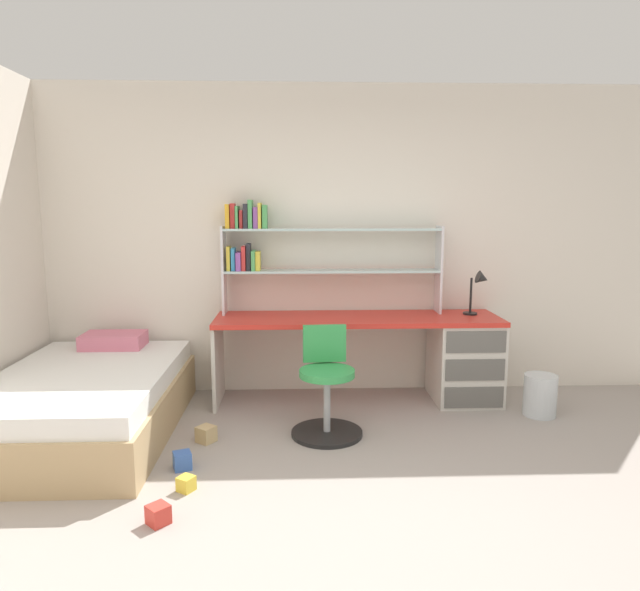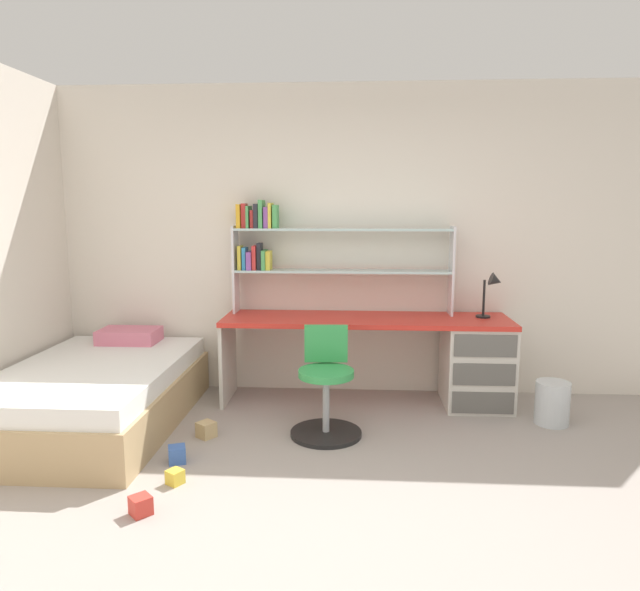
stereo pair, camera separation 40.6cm
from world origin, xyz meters
name	(u,v)px [view 1 (the left image)]	position (x,y,z in m)	size (l,w,h in m)	color
ground_plane	(375,535)	(0.00, 0.00, -0.01)	(6.17, 5.67, 0.02)	#9E938C
room_shell	(170,252)	(-1.25, 1.23, 1.34)	(6.17, 5.67, 2.69)	silver
desk	(434,352)	(0.77, 2.01, 0.42)	(2.38, 0.61, 0.73)	red
bookshelf_hutch	(296,247)	(-0.40, 2.20, 1.31)	(1.87, 0.22, 0.97)	silver
desk_lamp	(480,286)	(1.15, 2.04, 0.99)	(0.20, 0.16, 0.38)	black
swivel_chair	(327,393)	(-0.18, 1.30, 0.31)	(0.52, 0.52, 0.78)	black
bed_platform	(85,402)	(-1.94, 1.37, 0.24)	(1.25, 1.92, 0.60)	tan
waste_bin	(540,395)	(1.53, 1.60, 0.17)	(0.26, 0.26, 0.33)	silver
toy_block_yellow_0	(186,484)	(-1.05, 0.48, 0.04)	(0.09, 0.09, 0.09)	gold
toy_block_blue_1	(182,461)	(-1.13, 0.77, 0.05)	(0.11, 0.11, 0.11)	#3860B7
toy_block_natural_2	(206,434)	(-1.04, 1.18, 0.06)	(0.11, 0.11, 0.11)	tan
toy_block_red_3	(158,514)	(-1.13, 0.13, 0.05)	(0.10, 0.10, 0.10)	red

